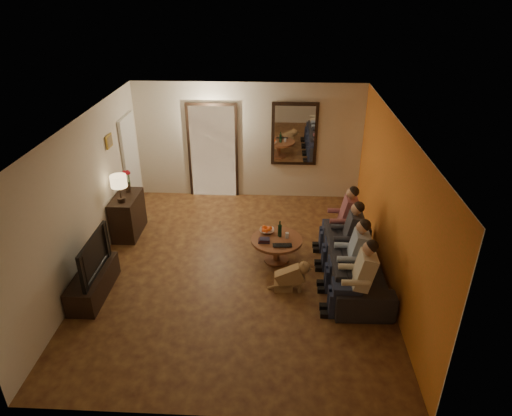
{
  "coord_description": "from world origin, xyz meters",
  "views": [
    {
      "loc": [
        0.65,
        -6.59,
        4.61
      ],
      "look_at": [
        0.3,
        0.3,
        1.05
      ],
      "focal_mm": 32.0,
      "sensor_mm": 36.0,
      "label": 1
    }
  ],
  "objects_px": {
    "dresser": "(128,215)",
    "bowl": "(267,231)",
    "person_d": "(344,222)",
    "tv_stand": "(93,283)",
    "wine_bottle": "(280,229)",
    "dog": "(290,276)",
    "table_lamp": "(120,189)",
    "laptop": "(282,247)",
    "tv": "(88,255)",
    "sofa": "(355,262)",
    "coffee_table": "(276,250)",
    "person_b": "(353,259)",
    "person_c": "(348,239)",
    "person_a": "(359,282)"
  },
  "relations": [
    {
      "from": "person_c",
      "to": "table_lamp",
      "type": "bearing_deg",
      "value": 169.08
    },
    {
      "from": "person_d",
      "to": "dresser",
      "type": "bearing_deg",
      "value": 174.25
    },
    {
      "from": "dog",
      "to": "bowl",
      "type": "relative_size",
      "value": 2.16
    },
    {
      "from": "coffee_table",
      "to": "tv",
      "type": "bearing_deg",
      "value": -159.25
    },
    {
      "from": "table_lamp",
      "to": "laptop",
      "type": "relative_size",
      "value": 1.64
    },
    {
      "from": "table_lamp",
      "to": "person_d",
      "type": "relative_size",
      "value": 0.45
    },
    {
      "from": "bowl",
      "to": "laptop",
      "type": "height_order",
      "value": "bowl"
    },
    {
      "from": "person_c",
      "to": "bowl",
      "type": "bearing_deg",
      "value": 163.62
    },
    {
      "from": "tv_stand",
      "to": "bowl",
      "type": "distance_m",
      "value": 3.05
    },
    {
      "from": "person_d",
      "to": "tv_stand",
      "type": "bearing_deg",
      "value": -159.81
    },
    {
      "from": "bowl",
      "to": "person_c",
      "type": "bearing_deg",
      "value": -16.38
    },
    {
      "from": "person_b",
      "to": "laptop",
      "type": "distance_m",
      "value": 1.23
    },
    {
      "from": "tv",
      "to": "person_a",
      "type": "height_order",
      "value": "person_a"
    },
    {
      "from": "sofa",
      "to": "person_c",
      "type": "height_order",
      "value": "person_c"
    },
    {
      "from": "dog",
      "to": "wine_bottle",
      "type": "xyz_separation_m",
      "value": [
        -0.17,
        0.95,
        0.32
      ]
    },
    {
      "from": "person_d",
      "to": "laptop",
      "type": "height_order",
      "value": "person_d"
    },
    {
      "from": "person_c",
      "to": "person_d",
      "type": "height_order",
      "value": "same"
    },
    {
      "from": "dresser",
      "to": "table_lamp",
      "type": "bearing_deg",
      "value": -90.0
    },
    {
      "from": "table_lamp",
      "to": "person_a",
      "type": "relative_size",
      "value": 0.45
    },
    {
      "from": "dresser",
      "to": "dog",
      "type": "distance_m",
      "value": 3.56
    },
    {
      "from": "dresser",
      "to": "bowl",
      "type": "distance_m",
      "value": 2.8
    },
    {
      "from": "bowl",
      "to": "wine_bottle",
      "type": "height_order",
      "value": "wine_bottle"
    },
    {
      "from": "person_d",
      "to": "wine_bottle",
      "type": "bearing_deg",
      "value": -164.92
    },
    {
      "from": "dresser",
      "to": "coffee_table",
      "type": "bearing_deg",
      "value": -15.84
    },
    {
      "from": "sofa",
      "to": "coffee_table",
      "type": "xyz_separation_m",
      "value": [
        -1.31,
        0.49,
        -0.11
      ]
    },
    {
      "from": "dog",
      "to": "laptop",
      "type": "bearing_deg",
      "value": 100.81
    },
    {
      "from": "sofa",
      "to": "laptop",
      "type": "bearing_deg",
      "value": 79.24
    },
    {
      "from": "tv_stand",
      "to": "person_d",
      "type": "distance_m",
      "value": 4.41
    },
    {
      "from": "tv",
      "to": "person_c",
      "type": "xyz_separation_m",
      "value": [
        4.12,
        0.92,
        -0.13
      ]
    },
    {
      "from": "person_b",
      "to": "bowl",
      "type": "relative_size",
      "value": 4.63
    },
    {
      "from": "table_lamp",
      "to": "tv",
      "type": "xyz_separation_m",
      "value": [
        0.0,
        -1.71,
        -0.35
      ]
    },
    {
      "from": "table_lamp",
      "to": "tv",
      "type": "distance_m",
      "value": 1.75
    },
    {
      "from": "dresser",
      "to": "tv",
      "type": "relative_size",
      "value": 0.82
    },
    {
      "from": "table_lamp",
      "to": "person_a",
      "type": "height_order",
      "value": "table_lamp"
    },
    {
      "from": "sofa",
      "to": "person_d",
      "type": "bearing_deg",
      "value": 5.36
    },
    {
      "from": "wine_bottle",
      "to": "dog",
      "type": "bearing_deg",
      "value": -79.58
    },
    {
      "from": "coffee_table",
      "to": "dresser",
      "type": "bearing_deg",
      "value": 164.16
    },
    {
      "from": "laptop",
      "to": "person_a",
      "type": "bearing_deg",
      "value": -48.94
    },
    {
      "from": "sofa",
      "to": "person_b",
      "type": "xyz_separation_m",
      "value": [
        -0.1,
        -0.3,
        0.27
      ]
    },
    {
      "from": "dresser",
      "to": "bowl",
      "type": "bearing_deg",
      "value": -12.52
    },
    {
      "from": "bowl",
      "to": "wine_bottle",
      "type": "relative_size",
      "value": 0.84
    },
    {
      "from": "table_lamp",
      "to": "dresser",
      "type": "bearing_deg",
      "value": 90.0
    },
    {
      "from": "table_lamp",
      "to": "tv_stand",
      "type": "bearing_deg",
      "value": -90.0
    },
    {
      "from": "tv_stand",
      "to": "person_b",
      "type": "relative_size",
      "value": 1.03
    },
    {
      "from": "dog",
      "to": "coffee_table",
      "type": "distance_m",
      "value": 0.88
    },
    {
      "from": "tv",
      "to": "person_a",
      "type": "bearing_deg",
      "value": -93.93
    },
    {
      "from": "coffee_table",
      "to": "tv_stand",
      "type": "bearing_deg",
      "value": -159.25
    },
    {
      "from": "table_lamp",
      "to": "person_d",
      "type": "distance_m",
      "value": 4.16
    },
    {
      "from": "dresser",
      "to": "wine_bottle",
      "type": "xyz_separation_m",
      "value": [
        2.97,
        -0.73,
        0.2
      ]
    },
    {
      "from": "tv",
      "to": "sofa",
      "type": "bearing_deg",
      "value": -81.69
    }
  ]
}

